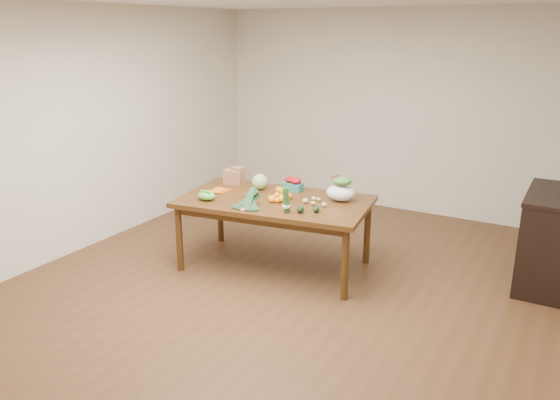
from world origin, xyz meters
The scene contains 25 objects.
floor centered at (0.00, 0.00, 0.00)m, with size 6.00×6.00×0.00m, color #54321C.
room_walls centered at (0.00, 0.00, 1.35)m, with size 5.02×6.02×2.70m.
dining_table centered at (-0.32, 0.44, 0.38)m, with size 1.92×1.07×0.75m, color #462B10.
cabinet centered at (2.22, 1.40, 0.47)m, with size 0.52×1.02×0.94m, color black.
dish_towel centered at (1.96, 1.40, 0.55)m, with size 0.02×0.28×0.45m, color white.
paper_bag centered at (-1.02, 0.72, 0.85)m, with size 0.27×0.23×0.19m, color #9A6545, non-canonical shape.
cabbage centered at (-0.64, 0.66, 0.84)m, with size 0.17×0.17×0.17m, color #9FC672.
strawberry_basket_a centered at (-0.36, 0.85, 0.80)m, with size 0.12×0.12×0.11m, color red, non-canonical shape.
strawberry_basket_b centered at (-0.27, 0.81, 0.81)m, with size 0.13×0.13×0.11m, color red, non-canonical shape.
orange_a centered at (-0.36, 0.61, 0.79)m, with size 0.09×0.09×0.09m, color orange.
orange_b centered at (-0.30, 0.59, 0.79)m, with size 0.08×0.08×0.08m, color orange.
orange_c centered at (-0.18, 0.50, 0.79)m, with size 0.07×0.07×0.07m, color #F55F0F.
mandarin_cluster centered at (-0.26, 0.39, 0.80)m, with size 0.18×0.18×0.09m, color orange, non-canonical shape.
carrots centered at (-0.95, 0.38, 0.76)m, with size 0.22×0.22×0.03m, color orange, non-canonical shape.
snap_pea_bag centered at (-0.91, 0.07, 0.79)m, with size 0.20×0.15×0.09m, color #5BB83E.
kale_bunch centered at (-0.40, 0.05, 0.83)m, with size 0.32×0.40×0.16m, color black, non-canonical shape.
asparagus_bundle centered at (-0.01, 0.12, 0.88)m, with size 0.08×0.08×0.25m, color #48873D, non-canonical shape.
potato_a centered at (0.02, 0.47, 0.78)m, with size 0.06×0.05×0.05m, color tan.
potato_b centered at (0.12, 0.45, 0.77)m, with size 0.05×0.05×0.04m, color tan.
potato_c centered at (0.11, 0.60, 0.77)m, with size 0.04×0.04×0.04m, color tan.
potato_d centered at (0.05, 0.59, 0.77)m, with size 0.05×0.04×0.04m, color #D9C77D.
potato_e centered at (0.24, 0.45, 0.77)m, with size 0.05×0.05×0.04m, color #D9B07D.
avocado_a centered at (0.11, 0.19, 0.78)m, with size 0.07×0.10×0.07m, color black.
avocado_b centered at (0.24, 0.27, 0.78)m, with size 0.06×0.09×0.06m, color black.
salad_bag centered at (0.29, 0.73, 0.86)m, with size 0.30×0.22×0.23m, color white, non-canonical shape.
Camera 1 is at (2.39, -4.18, 2.42)m, focal length 35.00 mm.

